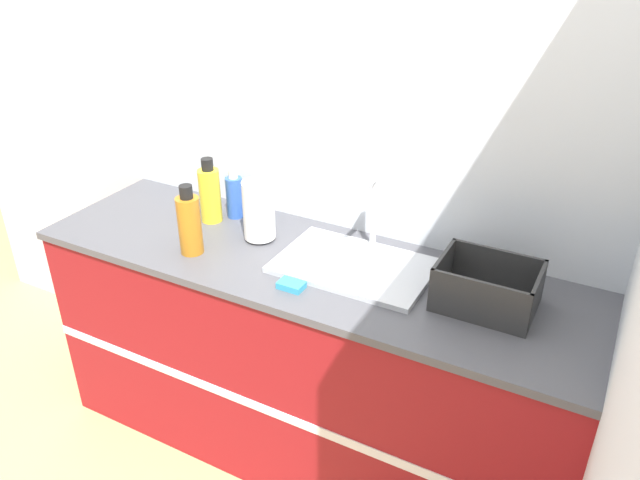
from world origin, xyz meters
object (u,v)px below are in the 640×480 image
bottle_amber (190,223)px  bottle_yellow (210,194)px  paper_towel_roll (259,211)px  dish_rack (487,290)px  bottle_blue (235,196)px  sink (355,263)px

bottle_amber → bottle_yellow: (-0.10, 0.25, -0.00)m
paper_towel_roll → dish_rack: paper_towel_roll is taller
bottle_blue → bottle_yellow: 0.11m
paper_towel_roll → dish_rack: (0.91, -0.04, -0.06)m
dish_rack → bottle_blue: (-1.11, 0.16, 0.03)m
bottle_blue → bottle_yellow: bottle_yellow is taller
sink → bottle_yellow: 0.70m
sink → dish_rack: 0.49m
sink → paper_towel_roll: sink is taller
sink → paper_towel_roll: bearing=177.2°
sink → dish_rack: size_ratio=1.75×
paper_towel_roll → bottle_amber: bottle_amber is taller
sink → bottle_amber: sink is taller
bottle_amber → bottle_yellow: size_ratio=1.00×
dish_rack → bottle_blue: bearing=171.6°
paper_towel_roll → bottle_blue: size_ratio=1.14×
paper_towel_roll → bottle_yellow: size_ratio=0.89×
paper_towel_roll → bottle_amber: 0.27m
bottle_blue → bottle_amber: bearing=-84.7°
sink → dish_rack: (0.48, -0.02, 0.04)m
bottle_blue → bottle_yellow: bearing=-130.1°
bottle_yellow → sink: bearing=-5.4°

